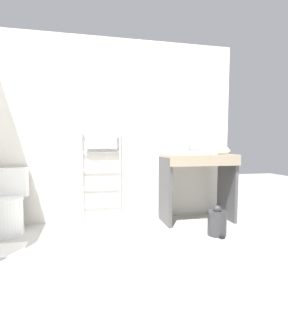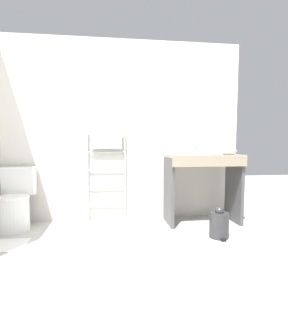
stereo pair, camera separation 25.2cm
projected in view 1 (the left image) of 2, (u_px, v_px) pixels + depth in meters
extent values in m
plane|color=#B2AFA8|center=(136.00, 268.00, 2.17)|extent=(12.00, 12.00, 0.00)
cube|color=silver|center=(115.00, 131.00, 3.54)|extent=(3.29, 0.12, 2.40)
cylinder|color=white|center=(6.00, 218.00, 2.94)|extent=(0.36, 0.36, 0.39)
cylinder|color=white|center=(5.00, 200.00, 2.92)|extent=(0.37, 0.37, 0.02)
cube|color=white|center=(11.00, 182.00, 3.14)|extent=(0.38, 0.16, 0.34)
cylinder|color=silver|center=(10.00, 167.00, 3.12)|extent=(0.05, 0.05, 0.01)
cylinder|color=silver|center=(83.00, 177.00, 3.40)|extent=(0.02, 0.02, 1.20)
cylinder|color=silver|center=(120.00, 176.00, 3.51)|extent=(0.02, 0.02, 1.20)
cylinder|color=silver|center=(102.00, 205.00, 3.49)|extent=(0.49, 0.02, 0.02)
cylinder|color=silver|center=(102.00, 187.00, 3.47)|extent=(0.49, 0.02, 0.02)
cylinder|color=silver|center=(102.00, 170.00, 3.45)|extent=(0.49, 0.02, 0.02)
cylinder|color=silver|center=(101.00, 152.00, 3.43)|extent=(0.49, 0.02, 0.02)
cylinder|color=silver|center=(101.00, 134.00, 3.41)|extent=(0.49, 0.02, 0.02)
cube|color=silver|center=(101.00, 141.00, 3.39)|extent=(0.41, 0.04, 0.20)
cube|color=gray|center=(198.00, 156.00, 3.42)|extent=(0.92, 0.55, 0.03)
cube|color=gray|center=(206.00, 162.00, 3.17)|extent=(0.92, 0.02, 0.10)
cube|color=#4C4C4F|center=(165.00, 190.00, 3.37)|extent=(0.04, 0.47, 0.86)
cube|color=#4C4C4F|center=(227.00, 188.00, 3.56)|extent=(0.04, 0.47, 0.86)
cylinder|color=white|center=(195.00, 152.00, 3.40)|extent=(0.38, 0.38, 0.06)
cylinder|color=silver|center=(195.00, 150.00, 3.40)|extent=(0.31, 0.31, 0.01)
cylinder|color=silver|center=(189.00, 149.00, 3.62)|extent=(0.02, 0.02, 0.13)
cylinder|color=silver|center=(190.00, 145.00, 3.57)|extent=(0.02, 0.09, 0.02)
cylinder|color=white|center=(165.00, 151.00, 3.52)|extent=(0.07, 0.07, 0.08)
cylinder|color=white|center=(171.00, 151.00, 3.51)|extent=(0.07, 0.07, 0.08)
cylinder|color=white|center=(222.00, 151.00, 3.40)|extent=(0.16, 0.09, 0.09)
cone|color=silver|center=(229.00, 151.00, 3.43)|extent=(0.05, 0.07, 0.07)
cube|color=white|center=(216.00, 151.00, 3.49)|extent=(0.05, 0.10, 0.06)
cylinder|color=#333335|center=(217.00, 223.00, 2.93)|extent=(0.21, 0.21, 0.28)
sphere|color=#333335|center=(217.00, 209.00, 2.92)|extent=(0.09, 0.09, 0.09)
cube|color=black|center=(222.00, 238.00, 2.83)|extent=(0.05, 0.04, 0.02)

